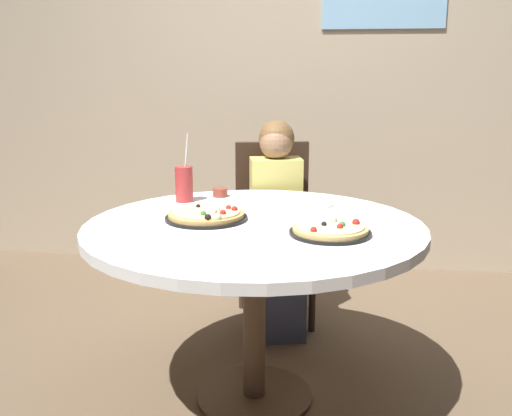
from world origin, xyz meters
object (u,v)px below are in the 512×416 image
at_px(dining_table, 254,245).
at_px(pizza_cheese, 207,215).
at_px(sauce_bowl, 220,192).
at_px(plate_small, 313,204).
at_px(chair_wooden, 274,221).
at_px(soda_cup, 184,184).
at_px(pizza_veggie, 331,230).
at_px(diner_child, 277,239).

relative_size(dining_table, pizza_cheese, 4.02).
distance_m(sauce_bowl, plate_small, 0.46).
xyz_separation_m(chair_wooden, pizza_cheese, (-0.18, -0.86, 0.24)).
bearing_deg(dining_table, soda_cup, 136.81).
bearing_deg(pizza_cheese, plate_small, 37.83).
bearing_deg(pizza_veggie, soda_cup, 145.20).
bearing_deg(pizza_veggie, chair_wooden, 107.39).
xyz_separation_m(pizza_cheese, sauce_bowl, (-0.03, 0.43, 0.00)).
distance_m(chair_wooden, pizza_veggie, 1.08).
height_order(chair_wooden, plate_small, chair_wooden).
bearing_deg(pizza_veggie, sauce_bowl, 131.86).
height_order(dining_table, pizza_cheese, pizza_cheese).
distance_m(diner_child, pizza_cheese, 0.77).
height_order(chair_wooden, soda_cup, soda_cup).
height_order(sauce_bowl, plate_small, sauce_bowl).
bearing_deg(diner_child, pizza_cheese, -107.42).
distance_m(soda_cup, sauce_bowl, 0.20).
xyz_separation_m(chair_wooden, pizza_veggie, (0.32, -1.01, 0.24)).
bearing_deg(soda_cup, sauce_bowl, 41.36).
bearing_deg(diner_child, dining_table, -91.37).
distance_m(dining_table, sauce_bowl, 0.53).
bearing_deg(pizza_cheese, pizza_veggie, -17.11).
xyz_separation_m(dining_table, soda_cup, (-0.37, 0.35, 0.17)).
height_order(diner_child, sauce_bowl, diner_child).
distance_m(soda_cup, plate_small, 0.58).
relative_size(dining_table, pizza_veggie, 4.43).
bearing_deg(pizza_cheese, chair_wooden, 78.44).
relative_size(dining_table, soda_cup, 4.28).
height_order(pizza_cheese, plate_small, pizza_cheese).
distance_m(dining_table, plate_small, 0.42).
height_order(chair_wooden, pizza_cheese, chair_wooden).
distance_m(chair_wooden, plate_small, 0.63).
bearing_deg(chair_wooden, sauce_bowl, -116.08).
xyz_separation_m(dining_table, diner_child, (0.02, 0.72, -0.18)).
bearing_deg(chair_wooden, soda_cup, -122.41).
relative_size(diner_child, pizza_veggie, 3.63).
relative_size(diner_child, plate_small, 6.01).
bearing_deg(pizza_cheese, sauce_bowl, 94.27).
bearing_deg(soda_cup, dining_table, -43.19).
height_order(chair_wooden, sauce_bowl, chair_wooden).
height_order(pizza_cheese, soda_cup, soda_cup).
distance_m(dining_table, chair_wooden, 0.90).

